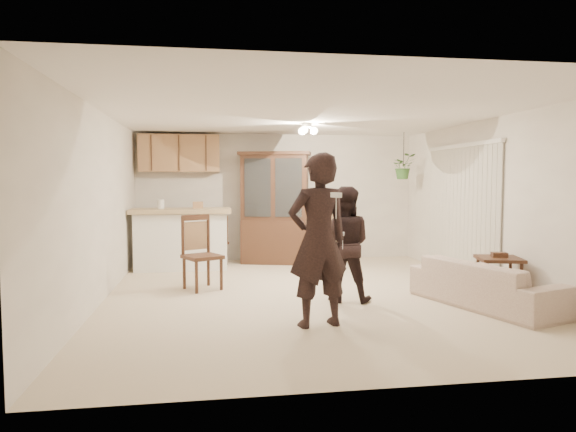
{
  "coord_description": "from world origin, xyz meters",
  "views": [
    {
      "loc": [
        -1.36,
        -6.91,
        1.59
      ],
      "look_at": [
        -0.23,
        0.4,
        1.07
      ],
      "focal_mm": 32.0,
      "sensor_mm": 36.0,
      "label": 1
    }
  ],
  "objects": [
    {
      "name": "floor",
      "position": [
        0.0,
        0.0,
        0.0
      ],
      "size": [
        6.5,
        6.5,
        0.0
      ],
      "primitive_type": "plane",
      "color": "beige",
      "rests_on": "ground"
    },
    {
      "name": "ceiling",
      "position": [
        0.0,
        0.0,
        2.5
      ],
      "size": [
        5.5,
        6.5,
        0.02
      ],
      "primitive_type": "cube",
      "color": "white",
      "rests_on": "wall_back"
    },
    {
      "name": "wall_back",
      "position": [
        0.0,
        3.25,
        1.25
      ],
      "size": [
        5.5,
        0.02,
        2.5
      ],
      "primitive_type": "cube",
      "color": "white",
      "rests_on": "ground"
    },
    {
      "name": "wall_front",
      "position": [
        0.0,
        -3.25,
        1.25
      ],
      "size": [
        5.5,
        0.02,
        2.5
      ],
      "primitive_type": "cube",
      "color": "white",
      "rests_on": "ground"
    },
    {
      "name": "wall_left",
      "position": [
        -2.75,
        0.0,
        1.25
      ],
      "size": [
        0.02,
        6.5,
        2.5
      ],
      "primitive_type": "cube",
      "color": "white",
      "rests_on": "ground"
    },
    {
      "name": "wall_right",
      "position": [
        2.75,
        0.0,
        1.25
      ],
      "size": [
        0.02,
        6.5,
        2.5
      ],
      "primitive_type": "cube",
      "color": "white",
      "rests_on": "ground"
    },
    {
      "name": "breakfast_bar",
      "position": [
        -1.85,
        2.35,
        0.5
      ],
      "size": [
        1.6,
        0.55,
        1.0
      ],
      "primitive_type": "cube",
      "color": "white",
      "rests_on": "floor"
    },
    {
      "name": "bar_top",
      "position": [
        -1.85,
        2.35,
        1.05
      ],
      "size": [
        1.75,
        0.7,
        0.08
      ],
      "primitive_type": "cube",
      "color": "tan",
      "rests_on": "breakfast_bar"
    },
    {
      "name": "upper_cabinets",
      "position": [
        -1.9,
        3.07,
        2.1
      ],
      "size": [
        1.5,
        0.34,
        0.7
      ],
      "primitive_type": "cube",
      "color": "#9C7044",
      "rests_on": "wall_back"
    },
    {
      "name": "vertical_blinds",
      "position": [
        2.71,
        0.9,
        1.1
      ],
      "size": [
        0.06,
        2.3,
        2.1
      ],
      "primitive_type": null,
      "color": "beige",
      "rests_on": "wall_right"
    },
    {
      "name": "ceiling_fixture",
      "position": [
        0.2,
        1.2,
        2.4
      ],
      "size": [
        0.36,
        0.36,
        0.2
      ],
      "primitive_type": null,
      "color": "#FFE8BF",
      "rests_on": "ceiling"
    },
    {
      "name": "hanging_plant",
      "position": [
        2.3,
        2.4,
        1.85
      ],
      "size": [
        0.43,
        0.37,
        0.48
      ],
      "primitive_type": "imported",
      "color": "#326026",
      "rests_on": "ceiling"
    },
    {
      "name": "plant_cord",
      "position": [
        2.3,
        2.4,
        2.17
      ],
      "size": [
        0.01,
        0.01,
        0.65
      ],
      "primitive_type": "cylinder",
      "color": "black",
      "rests_on": "ceiling"
    },
    {
      "name": "sofa",
      "position": [
        2.08,
        -0.99,
        0.37
      ],
      "size": [
        1.27,
        2.01,
        0.73
      ],
      "primitive_type": "imported",
      "rotation": [
        0.0,
        0.0,
        1.88
      ],
      "color": "beige",
      "rests_on": "floor"
    },
    {
      "name": "adult",
      "position": [
        -0.19,
        -1.52,
        0.9
      ],
      "size": [
        0.73,
        0.56,
        1.8
      ],
      "primitive_type": "imported",
      "rotation": [
        0.0,
        0.0,
        3.34
      ],
      "color": "black",
      "rests_on": "floor"
    },
    {
      "name": "child",
      "position": [
        0.39,
        -0.42,
        0.68
      ],
      "size": [
        0.78,
        0.69,
        1.35
      ],
      "primitive_type": "imported",
      "rotation": [
        0.0,
        0.0,
        2.83
      ],
      "color": "black",
      "rests_on": "floor"
    },
    {
      "name": "china_hutch",
      "position": [
        -0.11,
        2.79,
        1.05
      ],
      "size": [
        1.44,
        0.86,
        2.13
      ],
      "rotation": [
        0.0,
        0.0,
        -0.27
      ],
      "color": "#372414",
      "rests_on": "floor"
    },
    {
      "name": "side_table",
      "position": [
        2.4,
        -0.76,
        0.3
      ],
      "size": [
        0.65,
        0.65,
        0.65
      ],
      "rotation": [
        0.0,
        0.0,
        -0.25
      ],
      "color": "#372414",
      "rests_on": "floor"
    },
    {
      "name": "chair_bar",
      "position": [
        -1.46,
        0.59,
        0.31
      ],
      "size": [
        0.65,
        0.65,
        1.08
      ],
      "rotation": [
        0.0,
        0.0,
        0.49
      ],
      "color": "#372414",
      "rests_on": "floor"
    },
    {
      "name": "chair_hutch_left",
      "position": [
        -1.28,
        2.69,
        0.26
      ],
      "size": [
        0.58,
        0.58,
        0.93
      ],
      "rotation": [
        0.0,
        0.0,
        -0.64
      ],
      "color": "#372414",
      "rests_on": "floor"
    },
    {
      "name": "chair_hutch_right",
      "position": [
        1.08,
        2.93,
        0.29
      ],
      "size": [
        0.55,
        0.55,
        1.03
      ],
      "rotation": [
        0.0,
        0.0,
        3.39
      ],
      "color": "#372414",
      "rests_on": "floor"
    },
    {
      "name": "controller_adult",
      "position": [
        -0.1,
        -1.95,
        1.44
      ],
      "size": [
        0.08,
        0.17,
        0.05
      ],
      "primitive_type": "cube",
      "rotation": [
        0.0,
        0.0,
        3.34
      ],
      "color": "silver",
      "rests_on": "adult"
    },
    {
      "name": "controller_child",
      "position": [
        0.28,
        -0.76,
        0.93
      ],
      "size": [
        0.08,
        0.14,
        0.04
      ],
      "primitive_type": "cube",
      "rotation": [
        0.0,
        0.0,
        2.83
      ],
      "color": "silver",
      "rests_on": "child"
    }
  ]
}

